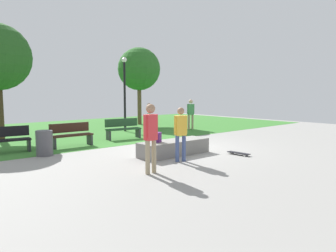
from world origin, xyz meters
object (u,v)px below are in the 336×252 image
(concrete_ledge, at_px, (174,148))
(skateboard_by_ledge, at_px, (239,153))
(backpack_on_ledge, at_px, (157,137))
(park_bench_far_right, at_px, (5,139))
(skater_watching, at_px, (151,133))
(trash_bin, at_px, (44,143))
(skateboard_spare, at_px, (189,149))
(park_bench_near_lamppost, at_px, (71,134))
(park_bench_by_oak, at_px, (123,128))
(cyclist_on_bicycle, at_px, (149,118))
(pedestrian_with_backpack, at_px, (191,111))
(lamp_post, at_px, (125,86))
(skater_performing_trick, at_px, (181,130))
(tree_tall_oak, at_px, (139,69))

(concrete_ledge, distance_m, skateboard_by_ledge, 2.18)
(backpack_on_ledge, distance_m, park_bench_far_right, 5.36)
(skater_watching, distance_m, trash_bin, 4.38)
(park_bench_far_right, distance_m, trash_bin, 1.63)
(skateboard_spare, distance_m, park_bench_far_right, 6.43)
(skateboard_by_ledge, xyz_separation_m, park_bench_near_lamppost, (-3.52, 5.30, 0.42))
(skateboard_by_ledge, bearing_deg, park_bench_by_oak, 98.55)
(backpack_on_ledge, xyz_separation_m, park_bench_far_right, (-3.52, 4.04, -0.17))
(backpack_on_ledge, distance_m, trash_bin, 3.77)
(cyclist_on_bicycle, bearing_deg, pedestrian_with_backpack, -40.95)
(backpack_on_ledge, height_order, park_bench_near_lamppost, park_bench_near_lamppost)
(backpack_on_ledge, height_order, park_bench_far_right, park_bench_far_right)
(skater_watching, distance_m, park_bench_by_oak, 6.44)
(lamp_post, bearing_deg, skater_watching, -119.25)
(concrete_ledge, height_order, park_bench_by_oak, park_bench_by_oak)
(skateboard_by_ledge, relative_size, park_bench_near_lamppost, 0.51)
(skater_performing_trick, distance_m, park_bench_far_right, 6.21)
(park_bench_far_right, distance_m, tree_tall_oak, 11.04)
(skateboard_by_ledge, xyz_separation_m, lamp_post, (0.77, 8.05, 2.37))
(skater_performing_trick, bearing_deg, skateboard_spare, 37.39)
(concrete_ledge, relative_size, park_bench_near_lamppost, 1.62)
(skater_performing_trick, xyz_separation_m, pedestrian_with_backpack, (6.30, 5.84, 0.06))
(skater_watching, relative_size, skateboard_by_ledge, 2.23)
(skateboard_by_ledge, relative_size, cyclist_on_bicycle, 0.51)
(concrete_ledge, bearing_deg, skater_performing_trick, -121.58)
(concrete_ledge, distance_m, skateboard_spare, 0.97)
(skateboard_by_ledge, bearing_deg, skater_watching, 179.77)
(concrete_ledge, relative_size, skateboard_by_ledge, 3.20)
(cyclist_on_bicycle, bearing_deg, skater_performing_trick, -121.36)
(park_bench_far_right, bearing_deg, concrete_ledge, -44.35)
(skateboard_by_ledge, bearing_deg, pedestrian_with_backpack, 57.09)
(skateboard_by_ledge, height_order, trash_bin, trash_bin)
(park_bench_by_oak, bearing_deg, park_bench_far_right, -177.80)
(park_bench_by_oak, distance_m, trash_bin, 4.39)
(concrete_ledge, xyz_separation_m, park_bench_near_lamppost, (-1.91, 3.85, 0.23))
(trash_bin, bearing_deg, skateboard_spare, -30.19)
(backpack_on_ledge, xyz_separation_m, skater_watching, (-1.44, -1.50, 0.41))
(skater_performing_trick, xyz_separation_m, park_bench_by_oak, (1.30, 5.19, -0.48))
(park_bench_far_right, relative_size, trash_bin, 1.95)
(skateboard_by_ledge, relative_size, trash_bin, 0.96)
(skater_performing_trick, bearing_deg, cyclist_on_bicycle, 58.64)
(backpack_on_ledge, bearing_deg, tree_tall_oak, 25.05)
(lamp_post, xyz_separation_m, pedestrian_with_backpack, (3.37, -1.65, -1.41))
(skater_watching, bearing_deg, lamp_post, 60.75)
(lamp_post, xyz_separation_m, cyclist_on_bicycle, (1.58, -0.10, -1.80))
(concrete_ledge, height_order, cyclist_on_bicycle, cyclist_on_bicycle)
(tree_tall_oak, relative_size, pedestrian_with_backpack, 2.94)
(park_bench_by_oak, distance_m, park_bench_near_lamppost, 2.70)
(backpack_on_ledge, relative_size, skateboard_spare, 0.43)
(park_bench_far_right, height_order, trash_bin, park_bench_far_right)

